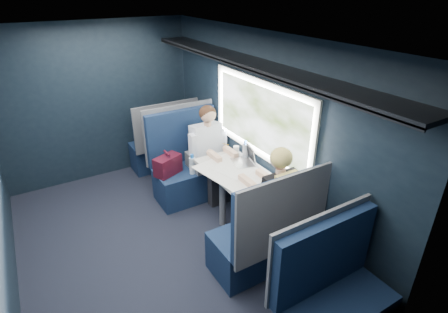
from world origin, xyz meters
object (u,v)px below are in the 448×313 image
laptop (246,158)px  seat_row_front (164,144)px  bottle_small (245,150)px  cup (236,150)px  woman (275,197)px  seat_bay_far (264,238)px  man (210,149)px  seat_bay_near (188,167)px  seat_row_back (332,302)px  table (233,175)px

laptop → seat_row_front: bearing=103.7°
bottle_small → cup: size_ratio=2.39×
woman → seat_bay_far: bearing=-146.2°
man → bottle_small: 0.57m
seat_row_front → man: man is taller
woman → cup: woman is taller
bottle_small → cup: bottle_small is taller
seat_bay_far → bottle_small: size_ratio=5.45×
laptop → bottle_small: 0.14m
seat_bay_near → seat_bay_far: (0.02, -1.74, -0.01)m
woman → bottle_small: woman is taller
cup → man: bearing=121.3°
seat_row_back → laptop: bearing=77.5°
woman → table: bearing=95.5°
table → seat_row_front: seat_row_front is taller
table → bottle_small: bearing=33.5°
woman → cup: 1.09m
table → bottle_small: size_ratio=4.33×
table → seat_bay_near: 0.92m
seat_bay_near → bottle_small: (0.50, -0.67, 0.42)m
seat_bay_far → cup: bearing=69.9°
table → cup: cup is taller
seat_bay_far → seat_row_back: (0.00, -0.92, -0.00)m
seat_row_back → woman: (0.25, 1.09, 0.32)m
seat_bay_far → woman: bearing=33.8°
seat_bay_far → bottle_small: (0.48, 1.07, 0.43)m
seat_row_front → man: bearing=-77.2°
seat_bay_far → woman: woman is taller
seat_row_back → woman: woman is taller
table → laptop: (0.23, 0.08, 0.14)m
seat_row_back → bottle_small: seat_row_back is taller
seat_row_back → woman: bearing=77.1°
woman → laptop: size_ratio=3.77×
woman → bottle_small: size_ratio=5.72×
seat_row_front → cup: 1.55m
seat_row_back → woman: 1.16m
bottle_small → seat_bay_far: bearing=-114.1°
seat_bay_near → seat_row_back: 2.67m
man → seat_row_front: bearing=102.8°
seat_bay_near → laptop: (0.43, -0.79, 0.38)m
seat_bay_far → seat_bay_near: bearing=90.6°
seat_bay_far → seat_row_front: bearing=90.0°
seat_bay_near → woman: bearing=-80.4°
woman → cup: size_ratio=13.65×
cup → laptop: bearing=-97.2°
seat_row_back → seat_row_front: bearing=90.0°
seat_bay_far → man: man is taller
cup → bottle_small: bearing=-80.8°
seat_bay_near → cup: seat_bay_near is taller
seat_row_front → woman: size_ratio=0.88×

